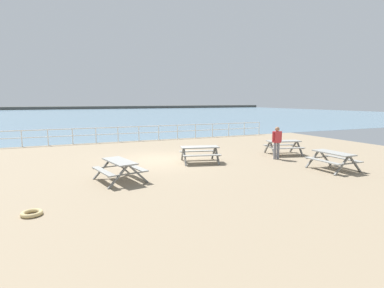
{
  "coord_description": "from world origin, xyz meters",
  "views": [
    {
      "loc": [
        -4.64,
        -14.68,
        3.0
      ],
      "look_at": [
        1.47,
        -0.57,
        0.8
      ],
      "focal_mm": 28.83,
      "sensor_mm": 36.0,
      "label": 1
    }
  ],
  "objects_px": {
    "picnic_table_near_left": "(120,166)",
    "picnic_table_near_right": "(333,157)",
    "picnic_table_mid_centre": "(283,144)",
    "visitor": "(277,141)",
    "picnic_table_far_left": "(200,150)"
  },
  "relations": [
    {
      "from": "picnic_table_mid_centre",
      "to": "picnic_table_far_left",
      "type": "relative_size",
      "value": 1.01
    },
    {
      "from": "picnic_table_mid_centre",
      "to": "picnic_table_near_left",
      "type": "bearing_deg",
      "value": -152.46
    },
    {
      "from": "picnic_table_far_left",
      "to": "visitor",
      "type": "height_order",
      "value": "visitor"
    },
    {
      "from": "picnic_table_far_left",
      "to": "picnic_table_mid_centre",
      "type": "bearing_deg",
      "value": 15.47
    },
    {
      "from": "picnic_table_far_left",
      "to": "visitor",
      "type": "xyz_separation_m",
      "value": [
        3.94,
        -0.83,
        0.36
      ]
    },
    {
      "from": "picnic_table_mid_centre",
      "to": "visitor",
      "type": "distance_m",
      "value": 1.6
    },
    {
      "from": "picnic_table_near_right",
      "to": "picnic_table_far_left",
      "type": "bearing_deg",
      "value": 50.39
    },
    {
      "from": "picnic_table_near_left",
      "to": "picnic_table_near_right",
      "type": "relative_size",
      "value": 1.15
    },
    {
      "from": "picnic_table_near_right",
      "to": "visitor",
      "type": "relative_size",
      "value": 1.09
    },
    {
      "from": "picnic_table_near_right",
      "to": "visitor",
      "type": "distance_m",
      "value": 3.04
    },
    {
      "from": "picnic_table_near_right",
      "to": "visitor",
      "type": "xyz_separation_m",
      "value": [
        -0.67,
        2.94,
        0.36
      ]
    },
    {
      "from": "picnic_table_mid_centre",
      "to": "visitor",
      "type": "height_order",
      "value": "visitor"
    },
    {
      "from": "picnic_table_mid_centre",
      "to": "picnic_table_near_right",
      "type": "bearing_deg",
      "value": -83.3
    },
    {
      "from": "picnic_table_near_left",
      "to": "picnic_table_mid_centre",
      "type": "height_order",
      "value": "same"
    },
    {
      "from": "picnic_table_mid_centre",
      "to": "visitor",
      "type": "xyz_separation_m",
      "value": [
        -1.23,
        -0.95,
        0.36
      ]
    }
  ]
}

